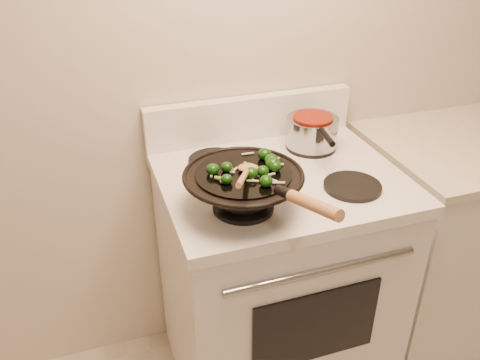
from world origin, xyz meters
name	(u,v)px	position (x,y,z in m)	size (l,w,h in m)	color
stove	(275,279)	(-0.22, 1.17, 0.47)	(0.78, 0.67, 1.08)	white
counter_unit	(455,236)	(0.61, 1.20, 0.46)	(0.79, 0.62, 0.91)	white
wok	(244,188)	(-0.40, 1.02, 0.99)	(0.35, 0.57, 0.21)	black
stirfry	(256,167)	(-0.36, 1.02, 1.05)	(0.23, 0.21, 0.04)	black
wooden_spoon	(246,173)	(-0.41, 0.96, 1.07)	(0.15, 0.26, 0.10)	#A16A3F
saucepan	(312,131)	(-0.04, 1.32, 0.99)	(0.18, 0.29, 0.11)	gray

